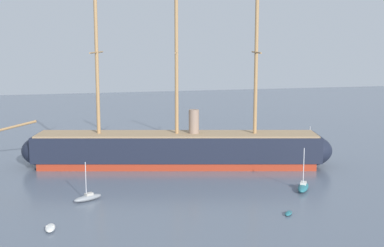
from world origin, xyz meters
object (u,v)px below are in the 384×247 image
(sailboat_alongside_bow, at_px, (88,197))
(sailboat_far_right, at_px, (310,157))
(motorboat_distant_centre, at_px, (161,154))
(tall_ship, at_px, (177,149))
(sailboat_alongside_stern, at_px, (303,187))
(dinghy_mid_left, at_px, (50,228))
(dinghy_mid_right, at_px, (288,213))

(sailboat_alongside_bow, height_order, sailboat_far_right, sailboat_far_right)
(sailboat_alongside_bow, xyz_separation_m, motorboat_distant_centre, (15.69, 25.35, 0.04))
(tall_ship, xyz_separation_m, sailboat_alongside_stern, (15.24, -19.97, -2.68))
(dinghy_mid_left, xyz_separation_m, dinghy_mid_right, (30.23, -2.04, -0.09))
(tall_ship, bearing_deg, dinghy_mid_left, -128.44)
(sailboat_alongside_bow, relative_size, motorboat_distant_centre, 1.56)
(dinghy_mid_left, bearing_deg, sailboat_alongside_stern, 11.81)
(motorboat_distant_centre, bearing_deg, sailboat_alongside_bow, -121.76)
(dinghy_mid_right, relative_size, motorboat_distant_centre, 0.55)
(dinghy_mid_left, bearing_deg, motorboat_distant_centre, 60.16)
(dinghy_mid_left, distance_m, sailboat_far_right, 54.72)
(dinghy_mid_right, bearing_deg, dinghy_mid_left, 176.15)
(tall_ship, distance_m, sailboat_far_right, 26.21)
(sailboat_alongside_bow, bearing_deg, dinghy_mid_right, -27.06)
(sailboat_alongside_stern, bearing_deg, dinghy_mid_right, -125.65)
(tall_ship, relative_size, dinghy_mid_right, 30.08)
(dinghy_mid_left, xyz_separation_m, sailboat_far_right, (48.06, 26.16, 0.23))
(dinghy_mid_left, xyz_separation_m, sailboat_alongside_stern, (37.28, 7.79, 0.24))
(sailboat_alongside_bow, relative_size, sailboat_far_right, 0.87)
(dinghy_mid_right, bearing_deg, sailboat_far_right, 57.69)
(tall_ship, relative_size, sailboat_far_right, 9.28)
(sailboat_far_right, bearing_deg, tall_ship, 176.47)
(dinghy_mid_right, relative_size, sailboat_far_right, 0.31)
(sailboat_alongside_bow, relative_size, sailboat_alongside_stern, 0.86)
(motorboat_distant_centre, bearing_deg, sailboat_far_right, -20.14)
(sailboat_alongside_bow, distance_m, sailboat_alongside_stern, 32.36)
(tall_ship, bearing_deg, motorboat_distant_centre, 98.71)
(dinghy_mid_left, distance_m, dinghy_mid_right, 30.29)
(sailboat_alongside_stern, bearing_deg, motorboat_distant_centre, 120.21)
(dinghy_mid_right, relative_size, sailboat_alongside_bow, 0.35)
(dinghy_mid_right, relative_size, sailboat_alongside_stern, 0.30)
(dinghy_mid_right, distance_m, sailboat_alongside_stern, 12.10)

